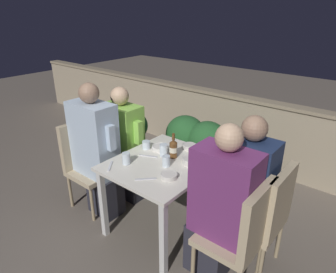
{
  "coord_description": "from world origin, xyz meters",
  "views": [
    {
      "loc": [
        1.51,
        -1.78,
        1.98
      ],
      "look_at": [
        0.0,
        0.07,
        0.94
      ],
      "focal_mm": 32.0,
      "sensor_mm": 36.0,
      "label": 1
    }
  ],
  "objects_px": {
    "person_blue_shirt": "(97,151)",
    "person_purple_stripe": "(219,207)",
    "chair_left_far": "(113,146)",
    "beer_bottle": "(173,148)",
    "chair_right_far": "(266,213)",
    "potted_plant": "(132,135)",
    "person_navy_jumper": "(243,191)",
    "person_green_blouse": "(125,144)",
    "chair_left_near": "(86,158)",
    "chair_right_near": "(243,231)"
  },
  "relations": [
    {
      "from": "chair_right_near",
      "to": "chair_right_far",
      "type": "relative_size",
      "value": 1.0
    },
    {
      "from": "chair_right_far",
      "to": "potted_plant",
      "type": "relative_size",
      "value": 1.12
    },
    {
      "from": "chair_right_near",
      "to": "potted_plant",
      "type": "xyz_separation_m",
      "value": [
        -1.88,
        0.74,
        -0.03
      ]
    },
    {
      "from": "person_blue_shirt",
      "to": "chair_left_far",
      "type": "relative_size",
      "value": 1.47
    },
    {
      "from": "person_navy_jumper",
      "to": "chair_right_near",
      "type": "bearing_deg",
      "value": -61.51
    },
    {
      "from": "chair_left_far",
      "to": "person_purple_stripe",
      "type": "relative_size",
      "value": 0.71
    },
    {
      "from": "person_blue_shirt",
      "to": "chair_right_far",
      "type": "bearing_deg",
      "value": 11.24
    },
    {
      "from": "person_green_blouse",
      "to": "person_purple_stripe",
      "type": "relative_size",
      "value": 0.96
    },
    {
      "from": "chair_right_near",
      "to": "person_purple_stripe",
      "type": "height_order",
      "value": "person_purple_stripe"
    },
    {
      "from": "chair_left_far",
      "to": "chair_right_near",
      "type": "bearing_deg",
      "value": -10.93
    },
    {
      "from": "person_green_blouse",
      "to": "chair_right_near",
      "type": "bearing_deg",
      "value": -12.31
    },
    {
      "from": "chair_left_near",
      "to": "chair_right_far",
      "type": "distance_m",
      "value": 1.83
    },
    {
      "from": "chair_left_near",
      "to": "chair_left_far",
      "type": "relative_size",
      "value": 1.0
    },
    {
      "from": "person_blue_shirt",
      "to": "chair_left_far",
      "type": "xyz_separation_m",
      "value": [
        -0.2,
        0.36,
        -0.14
      ]
    },
    {
      "from": "person_navy_jumper",
      "to": "chair_left_near",
      "type": "bearing_deg",
      "value": -168.75
    },
    {
      "from": "person_purple_stripe",
      "to": "chair_left_near",
      "type": "bearing_deg",
      "value": -179.17
    },
    {
      "from": "chair_right_far",
      "to": "person_navy_jumper",
      "type": "xyz_separation_m",
      "value": [
        -0.2,
        0.0,
        0.11
      ]
    },
    {
      "from": "person_blue_shirt",
      "to": "person_purple_stripe",
      "type": "relative_size",
      "value": 1.04
    },
    {
      "from": "potted_plant",
      "to": "person_navy_jumper",
      "type": "bearing_deg",
      "value": -14.6
    },
    {
      "from": "chair_left_near",
      "to": "person_purple_stripe",
      "type": "height_order",
      "value": "person_purple_stripe"
    },
    {
      "from": "person_purple_stripe",
      "to": "beer_bottle",
      "type": "bearing_deg",
      "value": 156.28
    },
    {
      "from": "chair_left_near",
      "to": "person_green_blouse",
      "type": "bearing_deg",
      "value": 60.89
    },
    {
      "from": "person_navy_jumper",
      "to": "potted_plant",
      "type": "xyz_separation_m",
      "value": [
        -1.72,
        0.45,
        -0.14
      ]
    },
    {
      "from": "chair_left_far",
      "to": "beer_bottle",
      "type": "relative_size",
      "value": 3.97
    },
    {
      "from": "person_navy_jumper",
      "to": "chair_left_far",
      "type": "bearing_deg",
      "value": 178.41
    },
    {
      "from": "person_navy_jumper",
      "to": "potted_plant",
      "type": "bearing_deg",
      "value": 165.4
    },
    {
      "from": "chair_left_far",
      "to": "beer_bottle",
      "type": "bearing_deg",
      "value": -3.36
    },
    {
      "from": "person_green_blouse",
      "to": "person_navy_jumper",
      "type": "distance_m",
      "value": 1.4
    },
    {
      "from": "chair_left_near",
      "to": "person_green_blouse",
      "type": "height_order",
      "value": "person_green_blouse"
    },
    {
      "from": "person_green_blouse",
      "to": "chair_right_near",
      "type": "height_order",
      "value": "person_green_blouse"
    },
    {
      "from": "person_purple_stripe",
      "to": "chair_right_far",
      "type": "xyz_separation_m",
      "value": [
        0.24,
        0.3,
        -0.11
      ]
    },
    {
      "from": "chair_right_far",
      "to": "chair_left_near",
      "type": "bearing_deg",
      "value": -169.98
    },
    {
      "from": "chair_right_far",
      "to": "potted_plant",
      "type": "distance_m",
      "value": 1.97
    },
    {
      "from": "chair_left_near",
      "to": "chair_right_near",
      "type": "relative_size",
      "value": 1.0
    },
    {
      "from": "person_purple_stripe",
      "to": "beer_bottle",
      "type": "xyz_separation_m",
      "value": [
        -0.66,
        0.29,
        0.16
      ]
    },
    {
      "from": "person_purple_stripe",
      "to": "chair_right_far",
      "type": "relative_size",
      "value": 1.41
    },
    {
      "from": "potted_plant",
      "to": "beer_bottle",
      "type": "bearing_deg",
      "value": -24.05
    },
    {
      "from": "person_blue_shirt",
      "to": "person_purple_stripe",
      "type": "distance_m",
      "value": 1.37
    },
    {
      "from": "chair_right_near",
      "to": "beer_bottle",
      "type": "distance_m",
      "value": 0.94
    },
    {
      "from": "potted_plant",
      "to": "person_purple_stripe",
      "type": "bearing_deg",
      "value": -23.92
    },
    {
      "from": "chair_left_near",
      "to": "beer_bottle",
      "type": "height_order",
      "value": "beer_bottle"
    },
    {
      "from": "chair_right_near",
      "to": "chair_left_near",
      "type": "bearing_deg",
      "value": -179.27
    },
    {
      "from": "chair_right_far",
      "to": "potted_plant",
      "type": "height_order",
      "value": "chair_right_far"
    },
    {
      "from": "beer_bottle",
      "to": "chair_left_near",
      "type": "bearing_deg",
      "value": -161.16
    },
    {
      "from": "chair_left_near",
      "to": "person_navy_jumper",
      "type": "xyz_separation_m",
      "value": [
        1.61,
        0.32,
        0.11
      ]
    },
    {
      "from": "chair_right_near",
      "to": "person_purple_stripe",
      "type": "distance_m",
      "value": 0.23
    },
    {
      "from": "chair_left_near",
      "to": "person_blue_shirt",
      "type": "relative_size",
      "value": 0.68
    },
    {
      "from": "person_navy_jumper",
      "to": "person_purple_stripe",
      "type": "bearing_deg",
      "value": -97.74
    },
    {
      "from": "person_blue_shirt",
      "to": "chair_right_near",
      "type": "bearing_deg",
      "value": 0.83
    },
    {
      "from": "beer_bottle",
      "to": "chair_right_near",
      "type": "bearing_deg",
      "value": -18.57
    }
  ]
}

